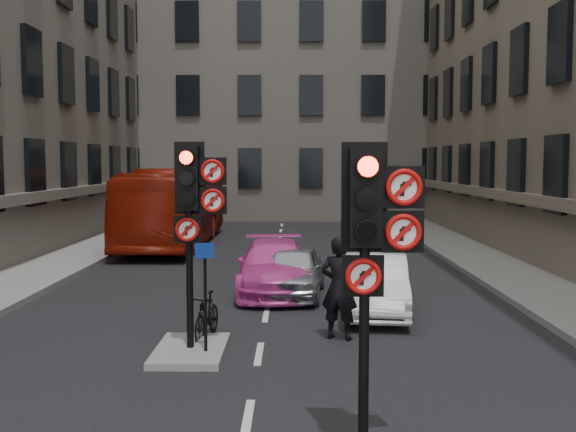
{
  "coord_description": "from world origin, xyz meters",
  "views": [
    {
      "loc": [
        0.59,
        -6.52,
        3.35
      ],
      "look_at": [
        0.52,
        2.78,
        2.6
      ],
      "focal_mm": 42.0,
      "sensor_mm": 36.0,
      "label": 1
    }
  ],
  "objects_px": {
    "bus_red": "(175,207)",
    "motorcycle": "(207,316)",
    "car_pink": "(274,267)",
    "signal_far": "(194,200)",
    "car_white": "(376,285)",
    "motorcyclist": "(339,288)",
    "signal_near": "(373,230)",
    "info_sign": "(205,282)",
    "car_silver": "(293,271)"
  },
  "relations": [
    {
      "from": "car_white",
      "to": "car_pink",
      "type": "height_order",
      "value": "car_pink"
    },
    {
      "from": "info_sign",
      "to": "bus_red",
      "type": "bearing_deg",
      "value": 95.97
    },
    {
      "from": "car_silver",
      "to": "motorcyclist",
      "type": "height_order",
      "value": "motorcyclist"
    },
    {
      "from": "motorcycle",
      "to": "signal_far",
      "type": "bearing_deg",
      "value": -84.66
    },
    {
      "from": "signal_far",
      "to": "info_sign",
      "type": "bearing_deg",
      "value": -49.51
    },
    {
      "from": "car_pink",
      "to": "motorcyclist",
      "type": "relative_size",
      "value": 2.3
    },
    {
      "from": "signal_near",
      "to": "car_silver",
      "type": "bearing_deg",
      "value": 95.54
    },
    {
      "from": "bus_red",
      "to": "motorcycle",
      "type": "xyz_separation_m",
      "value": [
        3.13,
        -14.54,
        -1.1
      ]
    },
    {
      "from": "signal_near",
      "to": "car_pink",
      "type": "xyz_separation_m",
      "value": [
        -1.38,
        9.56,
        -1.92
      ]
    },
    {
      "from": "signal_near",
      "to": "info_sign",
      "type": "relative_size",
      "value": 1.92
    },
    {
      "from": "car_pink",
      "to": "signal_near",
      "type": "bearing_deg",
      "value": -83.78
    },
    {
      "from": "motorcyclist",
      "to": "info_sign",
      "type": "xyz_separation_m",
      "value": [
        -2.36,
        -1.26,
        0.34
      ]
    },
    {
      "from": "signal_near",
      "to": "signal_far",
      "type": "distance_m",
      "value": 4.77
    },
    {
      "from": "car_white",
      "to": "signal_near",
      "type": "bearing_deg",
      "value": -91.63
    },
    {
      "from": "signal_far",
      "to": "bus_red",
      "type": "height_order",
      "value": "signal_far"
    },
    {
      "from": "car_pink",
      "to": "motorcycle",
      "type": "relative_size",
      "value": 3.09
    },
    {
      "from": "motorcycle",
      "to": "info_sign",
      "type": "height_order",
      "value": "info_sign"
    },
    {
      "from": "signal_near",
      "to": "car_pink",
      "type": "height_order",
      "value": "signal_near"
    },
    {
      "from": "signal_far",
      "to": "bus_red",
      "type": "bearing_deg",
      "value": 101.1
    },
    {
      "from": "bus_red",
      "to": "motorcycle",
      "type": "relative_size",
      "value": 7.51
    },
    {
      "from": "info_sign",
      "to": "signal_near",
      "type": "bearing_deg",
      "value": -63.23
    },
    {
      "from": "info_sign",
      "to": "car_silver",
      "type": "bearing_deg",
      "value": 68.87
    },
    {
      "from": "car_pink",
      "to": "bus_red",
      "type": "height_order",
      "value": "bus_red"
    },
    {
      "from": "car_silver",
      "to": "motorcycle",
      "type": "distance_m",
      "value": 4.48
    },
    {
      "from": "car_pink",
      "to": "motorcyclist",
      "type": "bearing_deg",
      "value": -75.41
    },
    {
      "from": "car_white",
      "to": "motorcyclist",
      "type": "height_order",
      "value": "motorcyclist"
    },
    {
      "from": "car_white",
      "to": "info_sign",
      "type": "height_order",
      "value": "info_sign"
    },
    {
      "from": "signal_near",
      "to": "bus_red",
      "type": "distance_m",
      "value": 20.37
    },
    {
      "from": "car_silver",
      "to": "car_white",
      "type": "height_order",
      "value": "car_white"
    },
    {
      "from": "bus_red",
      "to": "motorcyclist",
      "type": "relative_size",
      "value": 5.59
    },
    {
      "from": "car_pink",
      "to": "motorcycle",
      "type": "height_order",
      "value": "car_pink"
    },
    {
      "from": "signal_near",
      "to": "signal_far",
      "type": "xyz_separation_m",
      "value": [
        -2.6,
        4.0,
        0.12
      ]
    },
    {
      "from": "car_pink",
      "to": "bus_red",
      "type": "xyz_separation_m",
      "value": [
        -4.27,
        9.99,
        0.88
      ]
    },
    {
      "from": "info_sign",
      "to": "motorcyclist",
      "type": "bearing_deg",
      "value": 22.33
    },
    {
      "from": "signal_near",
      "to": "car_white",
      "type": "relative_size",
      "value": 0.92
    },
    {
      "from": "car_pink",
      "to": "bus_red",
      "type": "bearing_deg",
      "value": 111.17
    },
    {
      "from": "signal_near",
      "to": "car_pink",
      "type": "relative_size",
      "value": 0.79
    },
    {
      "from": "motorcycle",
      "to": "motorcyclist",
      "type": "bearing_deg",
      "value": 9.65
    },
    {
      "from": "bus_red",
      "to": "car_white",
      "type": "bearing_deg",
      "value": -61.25
    },
    {
      "from": "bus_red",
      "to": "car_pink",
      "type": "bearing_deg",
      "value": -66.24
    },
    {
      "from": "car_silver",
      "to": "car_white",
      "type": "relative_size",
      "value": 0.95
    },
    {
      "from": "motorcycle",
      "to": "motorcyclist",
      "type": "distance_m",
      "value": 2.56
    },
    {
      "from": "car_silver",
      "to": "motorcycle",
      "type": "bearing_deg",
      "value": -106.11
    },
    {
      "from": "car_pink",
      "to": "motorcycle",
      "type": "bearing_deg",
      "value": -106.11
    },
    {
      "from": "signal_far",
      "to": "motorcycle",
      "type": "distance_m",
      "value": 2.48
    },
    {
      "from": "signal_near",
      "to": "car_white",
      "type": "xyz_separation_m",
      "value": [
        0.94,
        7.23,
        -1.95
      ]
    },
    {
      "from": "car_pink",
      "to": "info_sign",
      "type": "xyz_separation_m",
      "value": [
        -1.01,
        -5.81,
        0.67
      ]
    },
    {
      "from": "signal_far",
      "to": "motorcycle",
      "type": "bearing_deg",
      "value": 85.69
    },
    {
      "from": "car_white",
      "to": "car_pink",
      "type": "relative_size",
      "value": 0.85
    },
    {
      "from": "car_silver",
      "to": "car_pink",
      "type": "distance_m",
      "value": 0.63
    }
  ]
}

